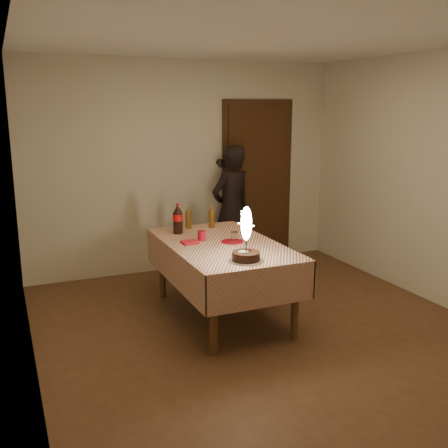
{
  "coord_description": "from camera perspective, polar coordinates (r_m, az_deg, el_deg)",
  "views": [
    {
      "loc": [
        -2.13,
        -3.94,
        2.06
      ],
      "look_at": [
        -0.22,
        0.52,
        0.95
      ],
      "focal_mm": 42.0,
      "sensor_mm": 36.0,
      "label": 1
    }
  ],
  "objects": [
    {
      "name": "amber_bottle_left",
      "position": [
        5.65,
        -3.9,
        0.68
      ],
      "size": [
        0.06,
        0.06,
        0.25
      ],
      "color": "#5B390F",
      "rests_on": "dining_table"
    },
    {
      "name": "birthday_cake",
      "position": [
        4.47,
        2.42,
        -2.36
      ],
      "size": [
        0.3,
        0.3,
        0.47
      ],
      "color": "white",
      "rests_on": "dining_table"
    },
    {
      "name": "red_cup",
      "position": [
        5.15,
        -2.45,
        -1.28
      ],
      "size": [
        0.08,
        0.08,
        0.1
      ],
      "primitive_type": "cylinder",
      "color": "#AD0C27",
      "rests_on": "dining_table"
    },
    {
      "name": "amber_bottle_right",
      "position": [
        5.69,
        -1.35,
        0.78
      ],
      "size": [
        0.06,
        0.06,
        0.25
      ],
      "color": "#5B390F",
      "rests_on": "dining_table"
    },
    {
      "name": "clear_cup",
      "position": [
        5.14,
        1.13,
        -1.36
      ],
      "size": [
        0.07,
        0.07,
        0.09
      ],
      "primitive_type": "cylinder",
      "color": "silver",
      "rests_on": "dining_table"
    },
    {
      "name": "red_plate",
      "position": [
        5.11,
        0.92,
        -1.93
      ],
      "size": [
        0.22,
        0.22,
        0.01
      ],
      "primitive_type": "cylinder",
      "color": "#A60B18",
      "rests_on": "dining_table"
    },
    {
      "name": "ground",
      "position": [
        4.93,
        4.79,
        -11.86
      ],
      "size": [
        4.0,
        4.5,
        0.01
      ],
      "primitive_type": "cube",
      "color": "brown",
      "rests_on": "ground"
    },
    {
      "name": "dining_table",
      "position": [
        5.1,
        -0.22,
        -3.18
      ],
      "size": [
        1.02,
        1.72,
        0.75
      ],
      "color": "brown",
      "rests_on": "ground"
    },
    {
      "name": "photographer",
      "position": [
        6.47,
        0.8,
        1.62
      ],
      "size": [
        0.67,
        0.54,
        1.59
      ],
      "color": "black",
      "rests_on": "ground"
    },
    {
      "name": "cola_bottle",
      "position": [
        5.43,
        -5.05,
        0.54
      ],
      "size": [
        0.1,
        0.1,
        0.32
      ],
      "color": "black",
      "rests_on": "dining_table"
    },
    {
      "name": "room_shell",
      "position": [
        4.58,
        5.11,
        7.75
      ],
      "size": [
        4.04,
        4.54,
        2.62
      ],
      "color": "beige",
      "rests_on": "ground"
    },
    {
      "name": "napkin_stack",
      "position": [
        5.06,
        -3.74,
        -2.02
      ],
      "size": [
        0.15,
        0.15,
        0.02
      ],
      "primitive_type": "cube",
      "color": "red",
      "rests_on": "dining_table"
    }
  ]
}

